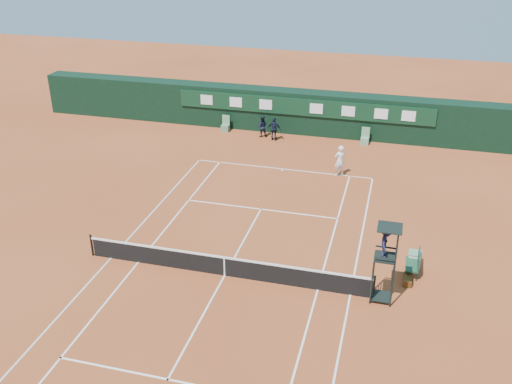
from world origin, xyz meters
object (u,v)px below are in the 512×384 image
(umpire_chair, at_px, (386,248))
(player_bench, at_px, (415,262))
(player, at_px, (340,161))
(tennis_net, at_px, (224,266))
(cooler, at_px, (414,258))

(umpire_chair, height_order, player_bench, umpire_chair)
(player, bearing_deg, tennis_net, 39.59)
(player, bearing_deg, player_bench, 81.35)
(player, bearing_deg, cooler, 83.19)
(cooler, bearing_deg, tennis_net, -159.40)
(tennis_net, height_order, player_bench, same)
(player_bench, distance_m, player, 10.58)
(player_bench, height_order, cooler, player_bench)
(tennis_net, bearing_deg, player_bench, 15.77)
(tennis_net, height_order, umpire_chair, umpire_chair)
(tennis_net, bearing_deg, umpire_chair, 0.12)
(tennis_net, xyz_separation_m, player_bench, (8.00, 2.26, 0.09))
(player_bench, xyz_separation_m, cooler, (-0.00, 0.75, -0.27))
(umpire_chair, height_order, cooler, umpire_chair)
(tennis_net, height_order, cooler, tennis_net)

